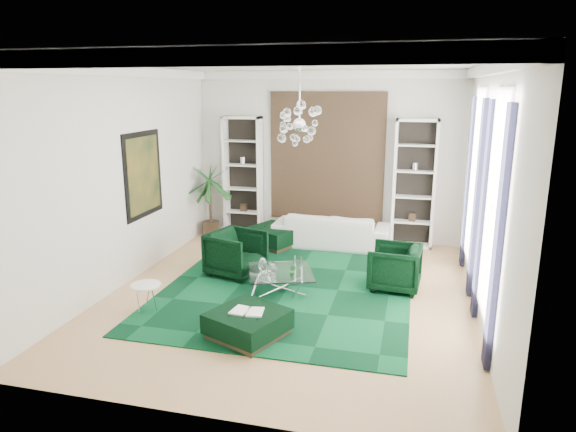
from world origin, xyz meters
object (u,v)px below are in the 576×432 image
(palm, at_px, (210,191))
(ottoman_side, at_px, (274,237))
(armchair_right, at_px, (395,267))
(ottoman_front, at_px, (248,324))
(sofa, at_px, (331,230))
(coffee_table, at_px, (281,281))
(side_table, at_px, (147,298))
(armchair_left, at_px, (236,253))

(palm, bearing_deg, ottoman_side, -12.88)
(armchair_right, height_order, ottoman_side, armchair_right)
(ottoman_front, bearing_deg, sofa, 84.41)
(coffee_table, height_order, palm, palm)
(palm, bearing_deg, sofa, -1.10)
(armchair_right, bearing_deg, coffee_table, -67.80)
(ottoman_side, relative_size, side_table, 2.11)
(sofa, xyz_separation_m, ottoman_side, (-1.22, -0.32, -0.15))
(armchair_left, distance_m, armchair_right, 2.91)
(side_table, bearing_deg, ottoman_front, -12.71)
(sofa, height_order, ottoman_front, sofa)
(sofa, bearing_deg, side_table, 62.85)
(sofa, relative_size, armchair_right, 2.90)
(armchair_left, height_order, armchair_right, armchair_left)
(side_table, bearing_deg, sofa, 61.51)
(coffee_table, bearing_deg, armchair_right, 17.52)
(armchair_left, relative_size, armchair_right, 1.06)
(armchair_left, relative_size, coffee_table, 0.86)
(sofa, distance_m, palm, 2.97)
(side_table, bearing_deg, coffee_table, 35.71)
(coffee_table, distance_m, side_table, 2.25)
(ottoman_side, bearing_deg, side_table, -105.00)
(coffee_table, height_order, side_table, side_table)
(armchair_left, bearing_deg, ottoman_side, 10.24)
(armchair_right, bearing_deg, palm, -112.99)
(ottoman_side, bearing_deg, coffee_table, -72.17)
(sofa, distance_m, coffee_table, 2.86)
(armchair_right, xyz_separation_m, coffee_table, (-1.89, -0.60, -0.21))
(armchair_right, xyz_separation_m, ottoman_side, (-2.70, 1.90, -0.18))
(armchair_left, xyz_separation_m, coffee_table, (1.02, -0.60, -0.24))
(ottoman_side, height_order, ottoman_front, ottoman_side)
(sofa, bearing_deg, palm, 0.24)
(sofa, xyz_separation_m, ottoman_front, (-0.45, -4.54, -0.18))
(armchair_left, distance_m, palm, 2.78)
(sofa, relative_size, ottoman_side, 2.58)
(armchair_left, xyz_separation_m, ottoman_side, (0.22, 1.91, -0.20))
(palm, bearing_deg, coffee_table, -49.49)
(coffee_table, bearing_deg, sofa, 81.55)
(armchair_right, height_order, side_table, armchair_right)
(armchair_left, height_order, coffee_table, armchair_left)
(sofa, xyz_separation_m, side_table, (-2.25, -4.14, -0.14))
(ottoman_side, xyz_separation_m, palm, (-1.66, 0.38, 0.88))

